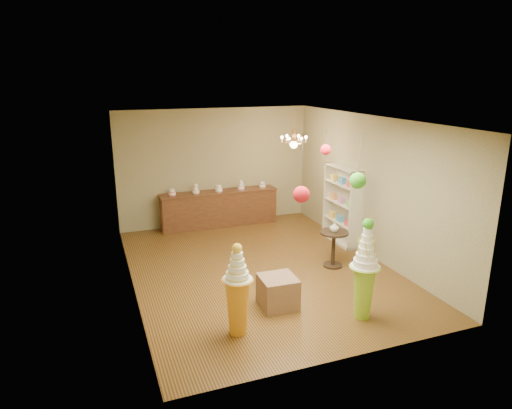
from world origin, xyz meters
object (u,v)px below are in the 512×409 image
object	(u,v)px
pedestal_orange	(238,298)
round_table	(334,244)
sideboard	(219,208)
pedestal_green	(364,279)

from	to	relation	value
pedestal_orange	round_table	size ratio (longest dim) A/B	1.93
sideboard	round_table	world-z (taller)	sideboard
pedestal_orange	pedestal_green	bearing A→B (deg)	-7.38
pedestal_green	sideboard	distance (m)	5.41
pedestal_green	round_table	world-z (taller)	pedestal_green
round_table	pedestal_orange	bearing A→B (deg)	-146.84
pedestal_green	sideboard	bearing A→B (deg)	99.18
pedestal_orange	sideboard	world-z (taller)	pedestal_orange
pedestal_green	sideboard	size ratio (longest dim) A/B	0.55
pedestal_orange	round_table	bearing A→B (deg)	33.16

